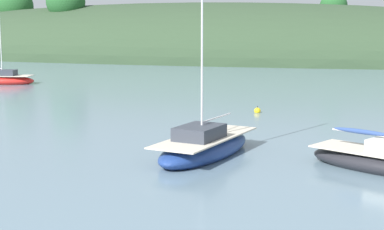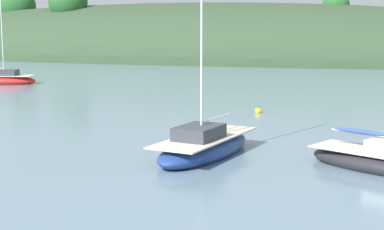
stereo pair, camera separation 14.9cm
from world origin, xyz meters
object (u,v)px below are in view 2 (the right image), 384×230
sailboat_grey_yawl (384,161)px  mooring_buoy_channel (258,111)px  sailboat_blue_center (1,80)px  sailboat_red_portside (204,146)px

sailboat_grey_yawl → mooring_buoy_channel: bearing=120.5°
sailboat_grey_yawl → sailboat_blue_center: (-36.59, 24.82, 0.02)m
sailboat_grey_yawl → mooring_buoy_channel: 16.10m
sailboat_grey_yawl → sailboat_blue_center: size_ratio=1.04×
sailboat_red_portside → mooring_buoy_channel: bearing=92.5°
sailboat_red_portside → sailboat_blue_center: sailboat_red_portside is taller
sailboat_red_portside → mooring_buoy_channel: 13.63m
sailboat_red_portside → mooring_buoy_channel: size_ratio=18.24×
mooring_buoy_channel → sailboat_grey_yawl: bearing=-59.5°
sailboat_blue_center → mooring_buoy_channel: bearing=-21.1°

